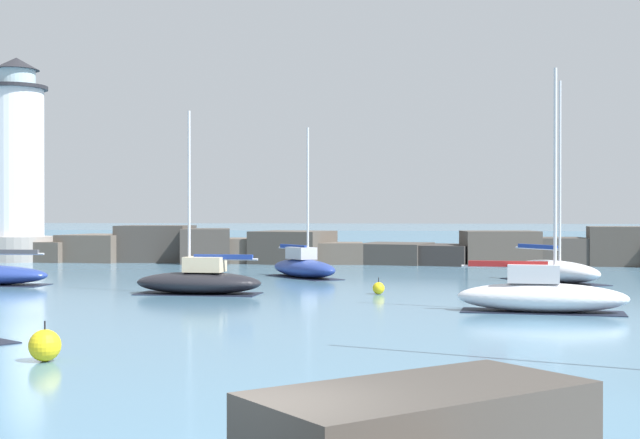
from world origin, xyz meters
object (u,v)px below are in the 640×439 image
(sailboat_moored_1, at_px, (199,280))
(sailboat_moored_5, at_px, (553,270))
(lighthouse, at_px, (17,172))
(mooring_buoy_far_side, at_px, (45,345))
(mooring_buoy_orange_near, at_px, (379,288))
(sailboat_moored_3, at_px, (303,266))
(sailboat_moored_6, at_px, (541,294))

(sailboat_moored_1, distance_m, sailboat_moored_5, 18.16)
(lighthouse, xyz_separation_m, mooring_buoy_far_side, (21.53, -40.94, -6.05))
(sailboat_moored_5, height_order, mooring_buoy_orange_near, sailboat_moored_5)
(sailboat_moored_3, height_order, sailboat_moored_6, sailboat_moored_6)
(lighthouse, xyz_separation_m, sailboat_moored_3, (23.13, -13.22, -5.82))
(sailboat_moored_6, bearing_deg, sailboat_moored_1, 159.41)
(mooring_buoy_far_side, bearing_deg, sailboat_moored_1, 94.09)
(mooring_buoy_orange_near, relative_size, mooring_buoy_far_side, 0.75)
(sailboat_moored_6, height_order, mooring_buoy_far_side, sailboat_moored_6)
(sailboat_moored_6, xyz_separation_m, mooring_buoy_far_side, (-12.50, -12.21, -0.25))
(sailboat_moored_5, height_order, sailboat_moored_6, sailboat_moored_5)
(sailboat_moored_3, bearing_deg, sailboat_moored_1, -105.33)
(mooring_buoy_orange_near, xyz_separation_m, mooring_buoy_far_side, (-6.36, -18.37, 0.12))
(sailboat_moored_1, bearing_deg, sailboat_moored_5, 29.64)
(sailboat_moored_3, bearing_deg, sailboat_moored_6, -54.91)
(sailboat_moored_3, bearing_deg, sailboat_moored_5, -6.04)
(sailboat_moored_3, height_order, mooring_buoy_far_side, sailboat_moored_3)
(mooring_buoy_far_side, bearing_deg, sailboat_moored_6, 44.33)
(sailboat_moored_3, relative_size, mooring_buoy_orange_near, 11.28)
(lighthouse, relative_size, mooring_buoy_far_side, 15.51)
(lighthouse, xyz_separation_m, sailboat_moored_6, (34.02, -28.74, -5.80))
(sailboat_moored_1, height_order, mooring_buoy_far_side, sailboat_moored_1)
(sailboat_moored_6, bearing_deg, sailboat_moored_5, 81.75)
(sailboat_moored_1, xyz_separation_m, sailboat_moored_5, (15.79, 8.98, 0.01))
(sailboat_moored_1, bearing_deg, mooring_buoy_far_side, -85.91)
(mooring_buoy_orange_near, bearing_deg, mooring_buoy_far_side, -109.10)
(mooring_buoy_orange_near, height_order, mooring_buoy_far_side, mooring_buoy_far_side)
(sailboat_moored_1, xyz_separation_m, mooring_buoy_far_side, (1.24, -17.37, -0.21))
(sailboat_moored_1, height_order, sailboat_moored_3, sailboat_moored_3)
(sailboat_moored_1, bearing_deg, sailboat_moored_3, 74.67)
(lighthouse, relative_size, mooring_buoy_orange_near, 20.65)
(lighthouse, height_order, sailboat_moored_5, lighthouse)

